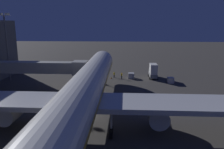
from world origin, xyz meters
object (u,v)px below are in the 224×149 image
(jet_bridge, at_px, (46,67))
(baggage_container_near_belt, at_px, (170,80))
(cargo_truck_aft, at_px, (153,71))
(traffic_cone_nose_port, at_px, (111,78))
(ground_crew_marshaller_fwd, at_px, (122,75))
(traffic_cone_nose_starboard, at_px, (96,77))
(airliner_at_gate, at_px, (79,101))
(ground_crew_by_belt_loader, at_px, (114,74))
(baggage_container_mid_row, at_px, (131,76))
(apron_floodlight_mast, at_px, (7,42))

(jet_bridge, distance_m, baggage_container_near_belt, 31.62)
(cargo_truck_aft, xyz_separation_m, traffic_cone_nose_port, (11.93, 1.45, -1.78))
(ground_crew_marshaller_fwd, xyz_separation_m, traffic_cone_nose_starboard, (7.37, -0.02, -0.74))
(ground_crew_marshaller_fwd, height_order, traffic_cone_nose_port, ground_crew_marshaller_fwd)
(ground_crew_marshaller_fwd, distance_m, traffic_cone_nose_port, 3.06)
(jet_bridge, height_order, baggage_container_near_belt, jet_bridge)
(airliner_at_gate, height_order, baggage_container_near_belt, airliner_at_gate)
(airliner_at_gate, xyz_separation_m, traffic_cone_nose_starboard, (2.20, -34.01, -5.10))
(ground_crew_by_belt_loader, bearing_deg, cargo_truck_aft, -179.73)
(airliner_at_gate, distance_m, cargo_truck_aft, 38.31)
(baggage_container_mid_row, bearing_deg, ground_crew_by_belt_loader, -5.04)
(ground_crew_by_belt_loader, bearing_deg, ground_crew_marshaller_fwd, 147.18)
(cargo_truck_aft, xyz_separation_m, ground_crew_marshaller_fwd, (8.96, 1.47, -1.04))
(cargo_truck_aft, xyz_separation_m, baggage_container_near_belt, (-3.96, 5.18, -1.33))
(cargo_truck_aft, relative_size, baggage_container_mid_row, 2.91)
(cargo_truck_aft, height_order, baggage_container_mid_row, cargo_truck_aft)
(baggage_container_mid_row, bearing_deg, ground_crew_marshaller_fwd, 19.70)
(jet_bridge, bearing_deg, cargo_truck_aft, -152.39)
(baggage_container_mid_row, bearing_deg, baggage_container_near_belt, 155.25)
(airliner_at_gate, xyz_separation_m, ground_crew_by_belt_loader, (-2.98, -35.40, -4.41))
(ground_crew_marshaller_fwd, bearing_deg, apron_floodlight_mast, 6.17)
(apron_floodlight_mast, relative_size, baggage_container_near_belt, 9.76)
(apron_floodlight_mast, height_order, baggage_container_near_belt, apron_floodlight_mast)
(cargo_truck_aft, bearing_deg, apron_floodlight_mast, 6.88)
(jet_bridge, distance_m, traffic_cone_nose_starboard, 16.50)
(cargo_truck_aft, relative_size, ground_crew_marshaller_fwd, 2.91)
(traffic_cone_nose_port, bearing_deg, baggage_container_mid_row, -170.44)
(jet_bridge, xyz_separation_m, traffic_cone_nose_starboard, (-9.80, -12.22, -5.19))
(cargo_truck_aft, relative_size, traffic_cone_nose_port, 9.67)
(ground_crew_marshaller_fwd, bearing_deg, jet_bridge, 35.39)
(apron_floodlight_mast, distance_m, ground_crew_by_belt_loader, 30.37)
(cargo_truck_aft, distance_m, ground_crew_marshaller_fwd, 9.14)
(baggage_container_near_belt, relative_size, baggage_container_mid_row, 1.01)
(jet_bridge, xyz_separation_m, baggage_container_mid_row, (-19.90, -13.18, -4.72))
(ground_crew_marshaller_fwd, height_order, traffic_cone_nose_starboard, ground_crew_marshaller_fwd)
(baggage_container_mid_row, bearing_deg, airliner_at_gate, 77.27)
(airliner_at_gate, relative_size, baggage_container_mid_row, 38.45)
(ground_crew_by_belt_loader, relative_size, traffic_cone_nose_starboard, 3.20)
(ground_crew_marshaller_fwd, bearing_deg, airliner_at_gate, 81.35)
(baggage_container_near_belt, xyz_separation_m, baggage_container_mid_row, (10.19, -4.70, 0.02))
(traffic_cone_nose_starboard, bearing_deg, apron_floodlight_mast, 8.14)
(jet_bridge, height_order, baggage_container_mid_row, jet_bridge)
(airliner_at_gate, height_order, ground_crew_marshaller_fwd, airliner_at_gate)
(apron_floodlight_mast, bearing_deg, cargo_truck_aft, -173.12)
(baggage_container_mid_row, bearing_deg, cargo_truck_aft, -175.52)
(apron_floodlight_mast, bearing_deg, baggage_container_near_belt, 179.47)
(baggage_container_near_belt, distance_m, traffic_cone_nose_port, 16.33)
(ground_crew_by_belt_loader, xyz_separation_m, traffic_cone_nose_starboard, (5.18, 1.40, -0.69))
(traffic_cone_nose_port, bearing_deg, baggage_container_near_belt, 166.77)
(cargo_truck_aft, bearing_deg, jet_bridge, 27.61)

